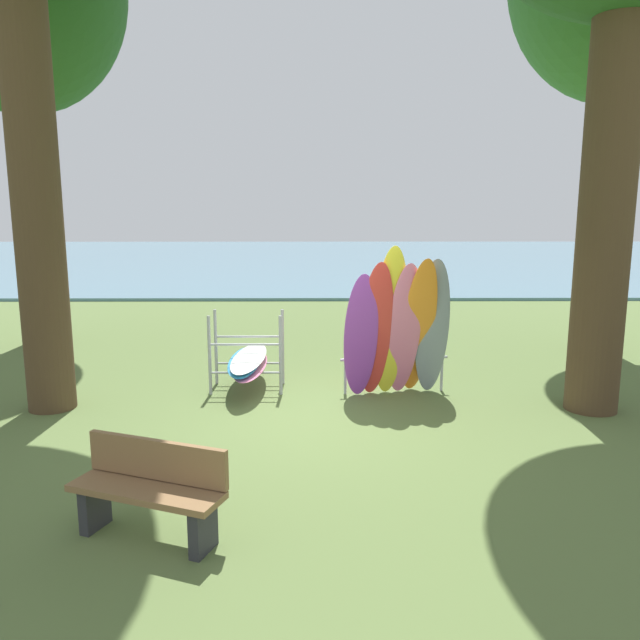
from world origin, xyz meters
TOP-DOWN VIEW (x-y plane):
  - ground_plane at (0.00, 0.00)m, footprint 80.00×80.00m
  - lake_water at (0.00, 29.10)m, footprint 80.00×36.00m
  - leaning_board_pile at (1.17, 1.01)m, footprint 1.71×0.86m
  - board_storage_rack at (-1.15, 1.44)m, footprint 1.15×2.12m
  - park_bench at (-1.52, -3.07)m, footprint 1.45×0.88m

SIDE VIEW (x-z plane):
  - ground_plane at x=0.00m, z-range 0.00..0.00m
  - lake_water at x=0.00m, z-range 0.00..0.10m
  - park_bench at x=-1.52m, z-range 0.03..0.88m
  - board_storage_rack at x=-1.15m, z-range -0.15..1.10m
  - leaning_board_pile at x=1.17m, z-range -0.11..2.24m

